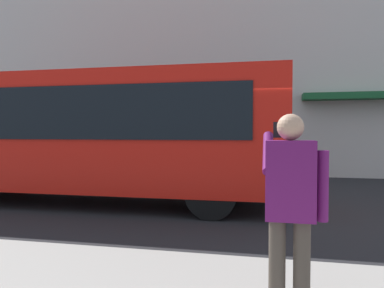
{
  "coord_description": "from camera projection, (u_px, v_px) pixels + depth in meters",
  "views": [
    {
      "loc": [
        -0.11,
        8.04,
        1.7
      ],
      "look_at": [
        1.52,
        0.34,
        1.44
      ],
      "focal_mm": 34.16,
      "sensor_mm": 36.0,
      "label": 1
    }
  ],
  "objects": [
    {
      "name": "ground_plane",
      "position": [
        264.0,
        210.0,
        7.93
      ],
      "size": [
        60.0,
        60.0,
        0.0
      ],
      "primitive_type": "plane",
      "color": "#232326"
    },
    {
      "name": "building_facade_far",
      "position": [
        268.0,
        24.0,
        14.38
      ],
      "size": [
        28.0,
        1.55,
        12.0
      ],
      "color": "beige",
      "rests_on": "ground_plane"
    },
    {
      "name": "red_bus",
      "position": [
        94.0,
        133.0,
        8.73
      ],
      "size": [
        9.05,
        2.54,
        3.08
      ],
      "color": "red",
      "rests_on": "ground_plane"
    },
    {
      "name": "pedestrian_photographer",
      "position": [
        290.0,
        199.0,
        3.03
      ],
      "size": [
        0.53,
        0.52,
        1.7
      ],
      "color": "#4C4238",
      "rests_on": "sidewalk_curb"
    }
  ]
}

